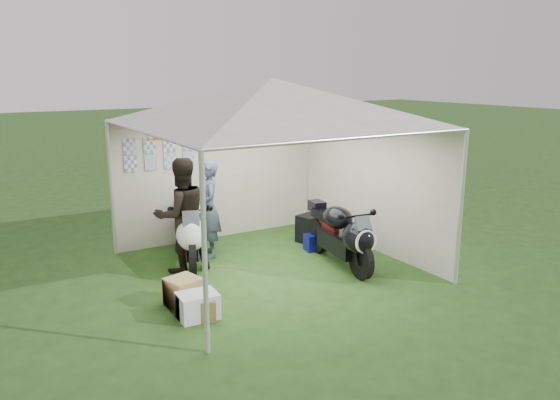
{
  "coord_description": "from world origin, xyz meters",
  "views": [
    {
      "loc": [
        -4.16,
        -7.23,
        3.09
      ],
      "look_at": [
        0.35,
        0.35,
        1.01
      ],
      "focal_mm": 35.0,
      "sensor_mm": 36.0,
      "label": 1
    }
  ],
  "objects_px": {
    "motorcycle_white": "(190,229)",
    "paddock_stand": "(316,242)",
    "equipment_box": "(312,228)",
    "motorcycle_black": "(342,234)",
    "crate_3": "(199,309)",
    "person_blue_jacket": "(209,209)",
    "canopy_tent": "(271,106)",
    "crate_2": "(196,305)",
    "crate_0": "(198,306)",
    "person_dark_jacket": "(182,215)",
    "crate_1": "(184,291)"
  },
  "relations": [
    {
      "from": "paddock_stand",
      "to": "crate_3",
      "type": "bearing_deg",
      "value": -151.72
    },
    {
      "from": "motorcycle_black",
      "to": "canopy_tent",
      "type": "bearing_deg",
      "value": 157.77
    },
    {
      "from": "person_blue_jacket",
      "to": "equipment_box",
      "type": "bearing_deg",
      "value": 98.34
    },
    {
      "from": "person_blue_jacket",
      "to": "crate_0",
      "type": "distance_m",
      "value": 2.53
    },
    {
      "from": "motorcycle_white",
      "to": "motorcycle_black",
      "type": "xyz_separation_m",
      "value": [
        2.02,
        -1.42,
        -0.03
      ]
    },
    {
      "from": "crate_3",
      "to": "crate_2",
      "type": "bearing_deg",
      "value": 79.62
    },
    {
      "from": "crate_3",
      "to": "person_blue_jacket",
      "type": "bearing_deg",
      "value": 63.3
    },
    {
      "from": "crate_0",
      "to": "crate_3",
      "type": "relative_size",
      "value": 1.2
    },
    {
      "from": "crate_2",
      "to": "person_dark_jacket",
      "type": "bearing_deg",
      "value": 74.64
    },
    {
      "from": "paddock_stand",
      "to": "crate_2",
      "type": "distance_m",
      "value": 3.13
    },
    {
      "from": "motorcycle_black",
      "to": "crate_3",
      "type": "height_order",
      "value": "motorcycle_black"
    },
    {
      "from": "equipment_box",
      "to": "motorcycle_black",
      "type": "bearing_deg",
      "value": -104.3
    },
    {
      "from": "paddock_stand",
      "to": "crate_3",
      "type": "relative_size",
      "value": 0.94
    },
    {
      "from": "motorcycle_black",
      "to": "equipment_box",
      "type": "xyz_separation_m",
      "value": [
        0.35,
        1.37,
        -0.3
      ]
    },
    {
      "from": "crate_1",
      "to": "equipment_box",
      "type": "bearing_deg",
      "value": 25.19
    },
    {
      "from": "person_blue_jacket",
      "to": "crate_2",
      "type": "xyz_separation_m",
      "value": [
        -1.08,
        -2.03,
        -0.73
      ]
    },
    {
      "from": "person_dark_jacket",
      "to": "equipment_box",
      "type": "bearing_deg",
      "value": -174.34
    },
    {
      "from": "paddock_stand",
      "to": "person_dark_jacket",
      "type": "height_order",
      "value": "person_dark_jacket"
    },
    {
      "from": "person_dark_jacket",
      "to": "person_blue_jacket",
      "type": "xyz_separation_m",
      "value": [
        0.65,
        0.45,
        -0.08
      ]
    },
    {
      "from": "motorcycle_black",
      "to": "person_blue_jacket",
      "type": "height_order",
      "value": "person_blue_jacket"
    },
    {
      "from": "motorcycle_white",
      "to": "crate_0",
      "type": "bearing_deg",
      "value": -89.82
    },
    {
      "from": "motorcycle_white",
      "to": "crate_2",
      "type": "height_order",
      "value": "motorcycle_white"
    },
    {
      "from": "crate_1",
      "to": "crate_3",
      "type": "xyz_separation_m",
      "value": [
        0.0,
        -0.55,
        -0.05
      ]
    },
    {
      "from": "person_dark_jacket",
      "to": "crate_1",
      "type": "xyz_separation_m",
      "value": [
        -0.47,
        -1.22,
        -0.72
      ]
    },
    {
      "from": "crate_0",
      "to": "crate_2",
      "type": "bearing_deg",
      "value": 76.17
    },
    {
      "from": "paddock_stand",
      "to": "person_blue_jacket",
      "type": "distance_m",
      "value": 1.99
    },
    {
      "from": "equipment_box",
      "to": "crate_0",
      "type": "distance_m",
      "value": 3.65
    },
    {
      "from": "equipment_box",
      "to": "crate_1",
      "type": "xyz_separation_m",
      "value": [
        -3.09,
        -1.45,
        -0.07
      ]
    },
    {
      "from": "crate_0",
      "to": "crate_1",
      "type": "xyz_separation_m",
      "value": [
        0.0,
        0.5,
        0.02
      ]
    },
    {
      "from": "person_dark_jacket",
      "to": "crate_1",
      "type": "bearing_deg",
      "value": 69.53
    },
    {
      "from": "motorcycle_black",
      "to": "person_blue_jacket",
      "type": "distance_m",
      "value": 2.29
    },
    {
      "from": "canopy_tent",
      "to": "motorcycle_white",
      "type": "height_order",
      "value": "canopy_tent"
    },
    {
      "from": "paddock_stand",
      "to": "crate_1",
      "type": "height_order",
      "value": "crate_1"
    },
    {
      "from": "canopy_tent",
      "to": "crate_1",
      "type": "relative_size",
      "value": 13.75
    },
    {
      "from": "person_dark_jacket",
      "to": "crate_0",
      "type": "relative_size",
      "value": 3.64
    },
    {
      "from": "motorcycle_white",
      "to": "equipment_box",
      "type": "height_order",
      "value": "motorcycle_white"
    },
    {
      "from": "canopy_tent",
      "to": "crate_0",
      "type": "height_order",
      "value": "canopy_tent"
    },
    {
      "from": "person_blue_jacket",
      "to": "crate_1",
      "type": "height_order",
      "value": "person_blue_jacket"
    },
    {
      "from": "canopy_tent",
      "to": "motorcycle_white",
      "type": "bearing_deg",
      "value": 140.45
    },
    {
      "from": "equipment_box",
      "to": "canopy_tent",
      "type": "bearing_deg",
      "value": -148.88
    },
    {
      "from": "motorcycle_white",
      "to": "paddock_stand",
      "type": "relative_size",
      "value": 5.21
    },
    {
      "from": "crate_1",
      "to": "crate_3",
      "type": "bearing_deg",
      "value": -90.0
    },
    {
      "from": "crate_0",
      "to": "crate_2",
      "type": "relative_size",
      "value": 1.74
    },
    {
      "from": "person_dark_jacket",
      "to": "crate_0",
      "type": "bearing_deg",
      "value": 75.31
    },
    {
      "from": "motorcycle_black",
      "to": "crate_2",
      "type": "xyz_separation_m",
      "value": [
        -2.7,
        -0.44,
        -0.45
      ]
    },
    {
      "from": "paddock_stand",
      "to": "equipment_box",
      "type": "xyz_separation_m",
      "value": [
        0.23,
        0.46,
        0.11
      ]
    },
    {
      "from": "paddock_stand",
      "to": "person_dark_jacket",
      "type": "relative_size",
      "value": 0.22
    },
    {
      "from": "crate_0",
      "to": "crate_1",
      "type": "height_order",
      "value": "crate_1"
    },
    {
      "from": "motorcycle_white",
      "to": "crate_3",
      "type": "bearing_deg",
      "value": -89.39
    },
    {
      "from": "canopy_tent",
      "to": "crate_3",
      "type": "height_order",
      "value": "canopy_tent"
    }
  ]
}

